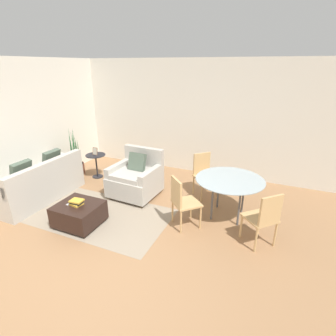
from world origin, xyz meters
The scene contains 16 objects.
ground_plane centered at (0.00, 0.00, 0.00)m, with size 20.00×20.00×0.00m, color #936B47.
wall_back centered at (0.00, 3.81, 1.38)m, with size 12.00×0.06×2.75m.
wall_left centered at (-2.92, 1.50, 1.38)m, with size 0.06×12.00×2.75m.
area_rug centered at (-0.76, 1.01, 0.00)m, with size 2.48×1.51×0.01m.
couch centered at (-2.35, 1.07, 0.31)m, with size 0.90×1.84×0.93m.
armchair centered at (-0.59, 2.02, 0.37)m, with size 0.97×0.95×0.96m.
ottoman centered at (-0.93, 0.64, 0.21)m, with size 0.73×0.66×0.39m.
book_stack centered at (-0.94, 0.63, 0.43)m, with size 0.23×0.19×0.09m.
tv_remote_primary centered at (-1.07, 0.63, 0.39)m, with size 0.07×0.17×0.01m.
potted_plant centered at (-2.54, 2.42, 0.27)m, with size 0.37×0.37×1.21m.
side_table centered at (-1.94, 2.45, 0.41)m, with size 0.47×0.47×0.58m.
picture_frame centered at (-1.94, 2.45, 0.67)m, with size 0.13×0.07×0.18m.
dining_table centered at (1.36, 1.94, 0.66)m, with size 1.20×1.20×0.73m.
dining_chair_near_left centered at (0.71, 1.29, 0.52)m, with size 0.59×0.59×0.90m.
dining_chair_near_right centered at (2.01, 1.29, 0.52)m, with size 0.59×0.59×0.90m.
dining_chair_far_left centered at (0.71, 2.59, 0.52)m, with size 0.59×0.59×0.90m.
Camera 1 is at (2.02, -2.33, 2.61)m, focal length 28.00 mm.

